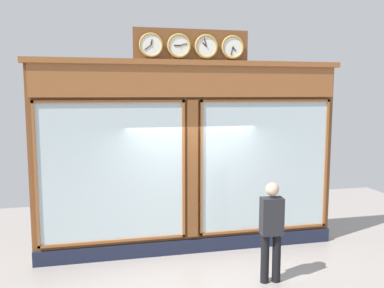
% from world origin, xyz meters
% --- Properties ---
extents(shop_facade, '(6.05, 0.42, 4.31)m').
position_xyz_m(shop_facade, '(-0.00, -0.13, 1.91)').
color(shop_facade, brown).
rests_on(shop_facade, ground_plane).
extents(pedestrian, '(0.38, 0.25, 1.69)m').
position_xyz_m(pedestrian, '(-0.99, 1.52, 0.93)').
color(pedestrian, black).
rests_on(pedestrian, ground_plane).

